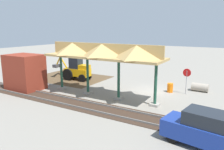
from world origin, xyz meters
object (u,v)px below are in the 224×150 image
object	(u,v)px
concrete_pipe	(200,87)
stop_sign	(187,76)
brick_utility_building	(25,72)
traffic_barrel	(170,88)
distant_parked_car	(205,129)
backhoe	(76,70)

from	to	relation	value
concrete_pipe	stop_sign	bearing A→B (deg)	58.70
concrete_pipe	brick_utility_building	world-z (taller)	brick_utility_building
brick_utility_building	traffic_barrel	size ratio (longest dim) A/B	4.02
stop_sign	brick_utility_building	world-z (taller)	brick_utility_building
distant_parked_car	brick_utility_building	bearing A→B (deg)	-8.88
concrete_pipe	brick_utility_building	bearing A→B (deg)	27.65
stop_sign	concrete_pipe	distance (m)	2.40
backhoe	traffic_barrel	bearing A→B (deg)	-177.67
distant_parked_car	traffic_barrel	size ratio (longest dim) A/B	4.91
backhoe	traffic_barrel	world-z (taller)	backhoe
stop_sign	traffic_barrel	xyz separation A→B (m)	(1.47, 0.17, -1.34)
stop_sign	backhoe	world-z (taller)	backhoe
stop_sign	distant_parked_car	size ratio (longest dim) A/B	0.56
concrete_pipe	brick_utility_building	distance (m)	17.90
distant_parked_car	traffic_barrel	xyz separation A→B (m)	(4.44, -9.20, -0.53)
concrete_pipe	backhoe	bearing A→B (deg)	9.42
brick_utility_building	traffic_barrel	world-z (taller)	brick_utility_building
concrete_pipe	traffic_barrel	xyz separation A→B (m)	(2.49, 1.85, 0.04)
backhoe	brick_utility_building	xyz separation A→B (m)	(1.86, 5.96, 0.53)
backhoe	distant_parked_car	bearing A→B (deg)	151.20
brick_utility_building	backhoe	bearing A→B (deg)	-107.30
backhoe	distant_parked_car	xyz separation A→B (m)	(-15.90, 8.74, -0.28)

